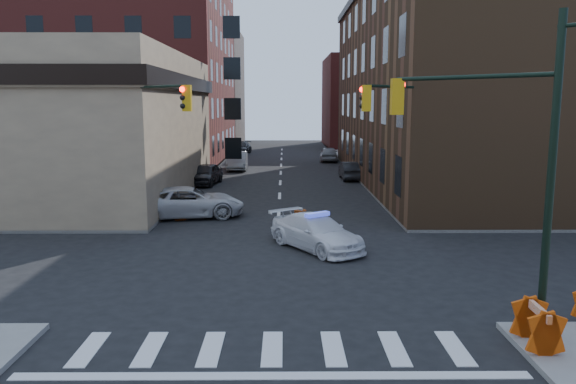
{
  "coord_description": "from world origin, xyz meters",
  "views": [
    {
      "loc": [
        0.3,
        -19.79,
        5.99
      ],
      "look_at": [
        0.46,
        3.86,
        2.2
      ],
      "focal_mm": 35.0,
      "sensor_mm": 36.0,
      "label": 1
    }
  ],
  "objects_px": {
    "pickup": "(189,202)",
    "parked_car_enear": "(350,171)",
    "parked_car_wfar": "(237,161)",
    "barrel_bank": "(180,210)",
    "parked_car_wnear": "(205,174)",
    "police_car": "(316,232)",
    "pedestrian_a": "(106,198)",
    "pedestrian_b": "(73,196)",
    "barrel_road": "(300,220)",
    "barricade_nw_a": "(122,217)"
  },
  "relations": [
    {
      "from": "pickup",
      "to": "parked_car_enear",
      "type": "bearing_deg",
      "value": -45.94
    },
    {
      "from": "police_car",
      "to": "barrel_road",
      "type": "distance_m",
      "value": 3.34
    },
    {
      "from": "parked_car_enear",
      "to": "police_car",
      "type": "bearing_deg",
      "value": 78.67
    },
    {
      "from": "parked_car_wfar",
      "to": "parked_car_enear",
      "type": "distance_m",
      "value": 11.41
    },
    {
      "from": "pedestrian_a",
      "to": "parked_car_wfar",
      "type": "bearing_deg",
      "value": 106.75
    },
    {
      "from": "barrel_bank",
      "to": "barricade_nw_a",
      "type": "bearing_deg",
      "value": -138.77
    },
    {
      "from": "pickup",
      "to": "parked_car_enear",
      "type": "height_order",
      "value": "pickup"
    },
    {
      "from": "parked_car_enear",
      "to": "barrel_road",
      "type": "bearing_deg",
      "value": 75.07
    },
    {
      "from": "pedestrian_a",
      "to": "pedestrian_b",
      "type": "bearing_deg",
      "value": -169.24
    },
    {
      "from": "police_car",
      "to": "parked_car_wfar",
      "type": "distance_m",
      "value": 28.12
    },
    {
      "from": "parked_car_enear",
      "to": "barricade_nw_a",
      "type": "height_order",
      "value": "parked_car_enear"
    },
    {
      "from": "pickup",
      "to": "barrel_road",
      "type": "xyz_separation_m",
      "value": [
        5.77,
        -3.24,
        -0.3
      ]
    },
    {
      "from": "parked_car_enear",
      "to": "barrel_road",
      "type": "xyz_separation_m",
      "value": [
        -4.45,
        -17.83,
        -0.2
      ]
    },
    {
      "from": "pedestrian_b",
      "to": "barricade_nw_a",
      "type": "relative_size",
      "value": 1.64
    },
    {
      "from": "police_car",
      "to": "barricade_nw_a",
      "type": "distance_m",
      "value": 9.82
    },
    {
      "from": "parked_car_wnear",
      "to": "parked_car_wfar",
      "type": "bearing_deg",
      "value": 87.77
    },
    {
      "from": "pickup",
      "to": "pedestrian_a",
      "type": "distance_m",
      "value": 4.2
    },
    {
      "from": "pickup",
      "to": "police_car",
      "type": "bearing_deg",
      "value": -146.76
    },
    {
      "from": "pickup",
      "to": "pedestrian_a",
      "type": "xyz_separation_m",
      "value": [
        -4.15,
        -0.57,
        0.33
      ]
    },
    {
      "from": "parked_car_wfar",
      "to": "barrel_road",
      "type": "distance_m",
      "value": 24.79
    },
    {
      "from": "pedestrian_a",
      "to": "pedestrian_b",
      "type": "relative_size",
      "value": 1.01
    },
    {
      "from": "police_car",
      "to": "parked_car_wfar",
      "type": "height_order",
      "value": "parked_car_wfar"
    },
    {
      "from": "parked_car_wfar",
      "to": "pedestrian_b",
      "type": "bearing_deg",
      "value": -109.89
    },
    {
      "from": "police_car",
      "to": "pickup",
      "type": "distance_m",
      "value": 9.1
    },
    {
      "from": "barrel_road",
      "to": "barrel_bank",
      "type": "bearing_deg",
      "value": 157.07
    },
    {
      "from": "parked_car_wfar",
      "to": "barrel_bank",
      "type": "xyz_separation_m",
      "value": [
        -1.15,
        -21.7,
        -0.27
      ]
    },
    {
      "from": "parked_car_enear",
      "to": "pedestrian_a",
      "type": "relative_size",
      "value": 2.17
    },
    {
      "from": "police_car",
      "to": "barrel_bank",
      "type": "height_order",
      "value": "police_car"
    },
    {
      "from": "police_car",
      "to": "parked_car_wfar",
      "type": "xyz_separation_m",
      "value": [
        -5.53,
        27.57,
        0.11
      ]
    },
    {
      "from": "parked_car_enear",
      "to": "barrel_bank",
      "type": "distance_m",
      "value": 18.54
    },
    {
      "from": "police_car",
      "to": "pedestrian_b",
      "type": "distance_m",
      "value": 14.08
    },
    {
      "from": "parked_car_wfar",
      "to": "barrel_bank",
      "type": "distance_m",
      "value": 21.74
    },
    {
      "from": "police_car",
      "to": "barrel_road",
      "type": "xyz_separation_m",
      "value": [
        -0.57,
        3.28,
        -0.19
      ]
    },
    {
      "from": "parked_car_wfar",
      "to": "barrel_bank",
      "type": "relative_size",
      "value": 4.57
    },
    {
      "from": "parked_car_wnear",
      "to": "barrel_bank",
      "type": "height_order",
      "value": "parked_car_wnear"
    },
    {
      "from": "parked_car_wnear",
      "to": "parked_car_enear",
      "type": "relative_size",
      "value": 1.07
    },
    {
      "from": "parked_car_enear",
      "to": "pedestrian_a",
      "type": "height_order",
      "value": "pedestrian_a"
    },
    {
      "from": "parked_car_wnear",
      "to": "parked_car_enear",
      "type": "height_order",
      "value": "parked_car_wnear"
    },
    {
      "from": "barrel_road",
      "to": "barricade_nw_a",
      "type": "relative_size",
      "value": 0.85
    },
    {
      "from": "parked_car_wnear",
      "to": "barrel_road",
      "type": "distance_m",
      "value": 16.52
    },
    {
      "from": "police_car",
      "to": "parked_car_wnear",
      "type": "xyz_separation_m",
      "value": [
        -7.12,
        18.44,
        0.08
      ]
    },
    {
      "from": "police_car",
      "to": "parked_car_wfar",
      "type": "relative_size",
      "value": 0.98
    },
    {
      "from": "pedestrian_a",
      "to": "barricade_nw_a",
      "type": "height_order",
      "value": "pedestrian_a"
    },
    {
      "from": "pickup",
      "to": "barrel_road",
      "type": "height_order",
      "value": "pickup"
    },
    {
      "from": "pickup",
      "to": "barricade_nw_a",
      "type": "bearing_deg",
      "value": 124.33
    },
    {
      "from": "police_car",
      "to": "pickup",
      "type": "height_order",
      "value": "pickup"
    },
    {
      "from": "pedestrian_a",
      "to": "barricade_nw_a",
      "type": "distance_m",
      "value": 2.66
    },
    {
      "from": "pedestrian_a",
      "to": "pedestrian_b",
      "type": "height_order",
      "value": "pedestrian_a"
    },
    {
      "from": "pickup",
      "to": "parked_car_wfar",
      "type": "relative_size",
      "value": 1.18
    },
    {
      "from": "pedestrian_b",
      "to": "police_car",
      "type": "bearing_deg",
      "value": -52.03
    }
  ]
}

